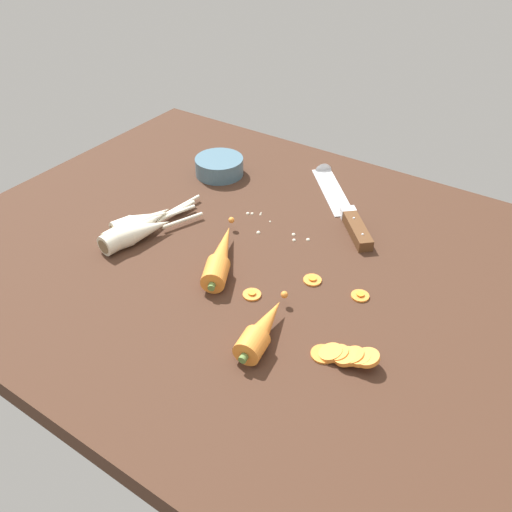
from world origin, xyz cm
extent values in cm
cube|color=#42281C|center=(0.00, 0.00, -2.00)|extent=(120.00, 90.00, 4.00)
cube|color=silver|center=(0.49, 28.17, 0.25)|extent=(16.74, 17.73, 0.50)
cone|color=silver|center=(-7.07, 36.44, 0.25)|extent=(4.95, 4.89, 3.96)
cube|color=silver|center=(7.23, 20.79, 1.10)|extent=(3.52, 3.46, 2.20)
cube|color=brown|center=(11.61, 15.99, 1.10)|extent=(9.49, 10.01, 2.20)
sphere|color=silver|center=(9.73, 18.06, 2.20)|extent=(0.50, 0.50, 0.50)
sphere|color=silver|center=(13.50, 13.92, 2.20)|extent=(0.50, 0.50, 0.50)
cylinder|color=orange|center=(-2.63, -10.54, 2.10)|extent=(6.36, 7.09, 4.20)
cone|color=orange|center=(-5.74, -4.27, 2.10)|extent=(9.80, 14.32, 3.99)
sphere|color=orange|center=(-9.98, 4.27, 2.10)|extent=(1.20, 1.20, 1.20)
cylinder|color=#5B7F3D|center=(-1.07, -13.69, 2.10)|extent=(1.52, 1.43, 1.20)
cylinder|color=orange|center=(11.85, -20.87, 2.10)|extent=(4.79, 4.92, 4.20)
cone|color=orange|center=(11.08, -15.71, 2.10)|extent=(5.48, 10.90, 3.99)
sphere|color=orange|center=(10.04, -8.69, 2.10)|extent=(1.20, 1.20, 1.20)
cylinder|color=#5B7F3D|center=(12.25, -23.61, 2.10)|extent=(1.33, 1.17, 1.20)
cylinder|color=silver|center=(-25.57, -9.42, 2.00)|extent=(5.17, 5.28, 4.00)
cone|color=silver|center=(-23.63, -3.95, 2.00)|extent=(6.07, 8.28, 3.80)
cylinder|color=silver|center=(-21.64, 1.65, 1.10)|extent=(3.35, 7.81, 0.70)
cylinder|color=#7A6647|center=(-26.27, -11.39, 2.00)|extent=(2.74, 1.22, 2.80)
cylinder|color=silver|center=(-24.09, -13.10, 2.00)|extent=(4.66, 5.77, 4.00)
cone|color=silver|center=(-23.12, -5.81, 2.00)|extent=(5.00, 9.83, 3.80)
cylinder|color=silver|center=(-22.14, 1.66, 1.10)|extent=(2.03, 10.19, 0.70)
cylinder|color=#7A6647|center=(-24.44, -15.73, 2.00)|extent=(2.82, 0.66, 2.80)
cylinder|color=silver|center=(-24.45, -11.77, 2.00)|extent=(4.61, 5.97, 4.00)
cone|color=silver|center=(-23.56, -4.11, 2.00)|extent=(4.91, 10.24, 3.80)
cylinder|color=silver|center=(-22.66, 3.74, 1.10)|extent=(1.92, 10.68, 0.70)
cylinder|color=#7A6647|center=(-24.77, -14.52, 2.00)|extent=(2.82, 0.62, 2.80)
cylinder|color=silver|center=(-23.81, -12.46, 2.00)|extent=(5.45, 5.79, 4.00)
cone|color=silver|center=(-21.39, -6.52, 2.00)|extent=(6.62, 9.03, 3.80)
cylinder|color=silver|center=(-18.90, -0.45, 1.10)|extent=(4.01, 8.48, 0.70)
cylinder|color=#7A6647|center=(-24.69, -14.59, 2.00)|extent=(2.71, 1.34, 2.80)
cylinder|color=orange|center=(20.65, -14.94, 0.35)|extent=(3.74, 3.74, 0.70)
cylinder|color=orange|center=(21.64, -14.42, 0.59)|extent=(3.79, 3.70, 2.11)
cylinder|color=orange|center=(22.71, -14.16, 0.84)|extent=(3.47, 3.38, 2.11)
cylinder|color=orange|center=(23.97, -14.28, 1.09)|extent=(3.76, 3.68, 2.04)
cylinder|color=orange|center=(24.81, -13.86, 1.33)|extent=(3.72, 3.64, 2.35)
cylinder|color=orange|center=(25.88, -13.77, 1.57)|extent=(3.44, 3.35, 1.75)
cylinder|color=orange|center=(26.85, -13.41, 1.82)|extent=(3.76, 3.68, 1.82)
cylinder|color=orange|center=(11.05, -0.84, 0.35)|extent=(3.21, 3.21, 0.70)
cylinder|color=#FF9E2B|center=(11.05, -0.84, 0.62)|extent=(1.35, 1.35, 0.16)
cylinder|color=orange|center=(19.72, -0.33, 0.35)|extent=(3.07, 3.07, 0.70)
cylinder|color=#FF9E2B|center=(19.72, -0.33, 0.62)|extent=(1.29, 1.29, 0.16)
cylinder|color=orange|center=(4.41, -9.83, 0.35)|extent=(3.12, 3.12, 0.70)
cylinder|color=#FF9E2B|center=(4.41, -9.83, 0.62)|extent=(1.31, 1.31, 0.16)
cylinder|color=slate|center=(-25.41, 20.87, 2.00)|extent=(11.00, 11.00, 4.00)
cylinder|color=#3E5C6C|center=(-25.41, 20.87, 2.48)|extent=(8.80, 8.80, 2.80)
sphere|color=silver|center=(-8.03, 11.64, 0.23)|extent=(0.46, 0.46, 0.46)
sphere|color=silver|center=(1.26, 9.33, 0.37)|extent=(0.73, 0.73, 0.73)
sphere|color=silver|center=(-9.67, 11.02, 0.31)|extent=(0.62, 0.62, 0.62)
sphere|color=silver|center=(-4.82, 6.06, 0.39)|extent=(0.78, 0.78, 0.78)
sphere|color=silver|center=(4.44, 9.41, 0.37)|extent=(0.75, 0.75, 0.75)
sphere|color=silver|center=(-8.24, 12.22, 0.22)|extent=(0.43, 0.43, 0.43)
sphere|color=silver|center=(2.27, 7.77, 0.34)|extent=(0.68, 0.68, 0.68)
sphere|color=silver|center=(-5.02, 10.64, 0.21)|extent=(0.42, 0.42, 0.42)
sphere|color=silver|center=(-10.44, 10.58, 0.37)|extent=(0.74, 0.74, 0.74)
camera|label=1|loc=(42.26, -65.25, 59.97)|focal=37.36mm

